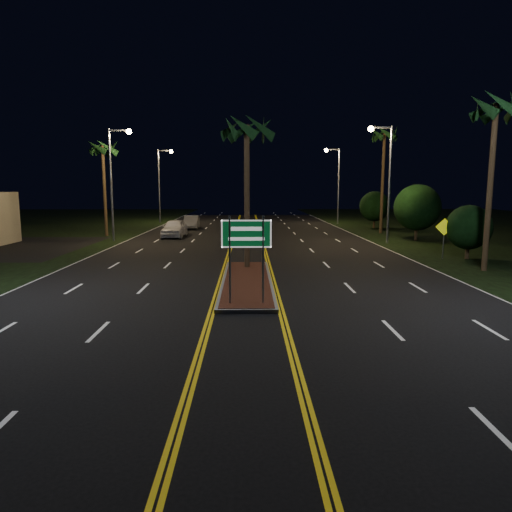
{
  "coord_description": "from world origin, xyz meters",
  "views": [
    {
      "loc": [
        0.07,
        -13.44,
        4.33
      ],
      "look_at": [
        0.34,
        2.76,
        1.9
      ],
      "focal_mm": 32.0,
      "sensor_mm": 36.0,
      "label": 1
    }
  ],
  "objects_px": {
    "median_island": "(247,282)",
    "highway_sign": "(246,242)",
    "car_near": "(174,227)",
    "palm_left_far": "(102,149)",
    "palm_right_far": "(384,136)",
    "palm_right_near": "(496,109)",
    "warning_sign": "(444,233)",
    "streetlight_left_mid": "(115,171)",
    "streetlight_right_far": "(336,177)",
    "streetlight_left_far": "(162,177)",
    "palm_median": "(247,129)",
    "shrub_far": "(375,206)",
    "car_far": "(191,221)",
    "streetlight_right_mid": "(385,170)",
    "shrub_near": "(469,227)",
    "shrub_mid": "(417,207)"
  },
  "relations": [
    {
      "from": "median_island",
      "to": "shrub_far",
      "type": "height_order",
      "value": "shrub_far"
    },
    {
      "from": "palm_median",
      "to": "palm_right_far",
      "type": "height_order",
      "value": "palm_right_far"
    },
    {
      "from": "highway_sign",
      "to": "shrub_mid",
      "type": "bearing_deg",
      "value": 56.56
    },
    {
      "from": "shrub_far",
      "to": "car_near",
      "type": "relative_size",
      "value": 0.72
    },
    {
      "from": "streetlight_left_mid",
      "to": "streetlight_right_mid",
      "type": "bearing_deg",
      "value": -5.38
    },
    {
      "from": "median_island",
      "to": "warning_sign",
      "type": "relative_size",
      "value": 4.12
    },
    {
      "from": "median_island",
      "to": "car_near",
      "type": "bearing_deg",
      "value": 107.98
    },
    {
      "from": "palm_median",
      "to": "warning_sign",
      "type": "xyz_separation_m",
      "value": [
        12.05,
        3.61,
        -5.66
      ]
    },
    {
      "from": "streetlight_right_mid",
      "to": "streetlight_left_mid",
      "type": "bearing_deg",
      "value": 174.62
    },
    {
      "from": "streetlight_left_far",
      "to": "shrub_near",
      "type": "relative_size",
      "value": 2.73
    },
    {
      "from": "median_island",
      "to": "palm_right_far",
      "type": "distance_m",
      "value": 27.84
    },
    {
      "from": "median_island",
      "to": "shrub_mid",
      "type": "distance_m",
      "value": 22.18
    },
    {
      "from": "palm_median",
      "to": "palm_right_near",
      "type": "relative_size",
      "value": 0.89
    },
    {
      "from": "streetlight_left_mid",
      "to": "shrub_mid",
      "type": "distance_m",
      "value": 24.79
    },
    {
      "from": "shrub_mid",
      "to": "car_near",
      "type": "height_order",
      "value": "shrub_mid"
    },
    {
      "from": "median_island",
      "to": "shrub_far",
      "type": "xyz_separation_m",
      "value": [
        13.8,
        29.0,
        2.25
      ]
    },
    {
      "from": "palm_right_far",
      "to": "shrub_far",
      "type": "xyz_separation_m",
      "value": [
        1.0,
        6.0,
        -6.81
      ]
    },
    {
      "from": "palm_left_far",
      "to": "warning_sign",
      "type": "relative_size",
      "value": 3.53
    },
    {
      "from": "car_far",
      "to": "palm_left_far",
      "type": "bearing_deg",
      "value": -133.89
    },
    {
      "from": "streetlight_left_mid",
      "to": "palm_right_far",
      "type": "height_order",
      "value": "palm_right_far"
    },
    {
      "from": "median_island",
      "to": "palm_left_far",
      "type": "distance_m",
      "value": 25.76
    },
    {
      "from": "streetlight_right_far",
      "to": "palm_right_far",
      "type": "height_order",
      "value": "palm_right_far"
    },
    {
      "from": "median_island",
      "to": "car_far",
      "type": "bearing_deg",
      "value": 101.93
    },
    {
      "from": "streetlight_left_mid",
      "to": "palm_left_far",
      "type": "distance_m",
      "value": 5.01
    },
    {
      "from": "median_island",
      "to": "streetlight_right_far",
      "type": "bearing_deg",
      "value": 73.13
    },
    {
      "from": "palm_right_near",
      "to": "warning_sign",
      "type": "height_order",
      "value": "palm_right_near"
    },
    {
      "from": "highway_sign",
      "to": "palm_right_far",
      "type": "height_order",
      "value": "palm_right_far"
    },
    {
      "from": "median_island",
      "to": "shrub_mid",
      "type": "bearing_deg",
      "value": 50.53
    },
    {
      "from": "median_island",
      "to": "streetlight_right_far",
      "type": "height_order",
      "value": "streetlight_right_far"
    },
    {
      "from": "highway_sign",
      "to": "shrub_far",
      "type": "bearing_deg",
      "value": 67.43
    },
    {
      "from": "palm_right_near",
      "to": "palm_right_far",
      "type": "distance_m",
      "value": 20.02
    },
    {
      "from": "median_island",
      "to": "car_near",
      "type": "xyz_separation_m",
      "value": [
        -6.47,
        19.93,
        0.84
      ]
    },
    {
      "from": "highway_sign",
      "to": "palm_median",
      "type": "bearing_deg",
      "value": 90.0
    },
    {
      "from": "streetlight_right_mid",
      "to": "car_near",
      "type": "bearing_deg",
      "value": 163.89
    },
    {
      "from": "palm_right_near",
      "to": "shrub_mid",
      "type": "distance_m",
      "value": 15.11
    },
    {
      "from": "streetlight_right_mid",
      "to": "car_far",
      "type": "bearing_deg",
      "value": 140.95
    },
    {
      "from": "palm_left_far",
      "to": "shrub_mid",
      "type": "xyz_separation_m",
      "value": [
        26.8,
        -4.0,
        -5.02
      ]
    },
    {
      "from": "shrub_mid",
      "to": "car_near",
      "type": "distance_m",
      "value": 20.76
    },
    {
      "from": "median_island",
      "to": "streetlight_left_far",
      "type": "xyz_separation_m",
      "value": [
        -10.61,
        37.0,
        5.57
      ]
    },
    {
      "from": "median_island",
      "to": "highway_sign",
      "type": "xyz_separation_m",
      "value": [
        0.0,
        -4.2,
        2.32
      ]
    },
    {
      "from": "car_near",
      "to": "palm_left_far",
      "type": "bearing_deg",
      "value": 171.71
    },
    {
      "from": "shrub_far",
      "to": "shrub_near",
      "type": "bearing_deg",
      "value": -90.78
    },
    {
      "from": "streetlight_left_mid",
      "to": "shrub_near",
      "type": "relative_size",
      "value": 2.73
    },
    {
      "from": "median_island",
      "to": "highway_sign",
      "type": "relative_size",
      "value": 3.2
    },
    {
      "from": "palm_median",
      "to": "shrub_far",
      "type": "bearing_deg",
      "value": 61.58
    },
    {
      "from": "palm_right_far",
      "to": "shrub_near",
      "type": "bearing_deg",
      "value": -87.49
    },
    {
      "from": "palm_right_near",
      "to": "shrub_far",
      "type": "xyz_separation_m",
      "value": [
        1.3,
        26.0,
        -5.88
      ]
    },
    {
      "from": "highway_sign",
      "to": "shrub_near",
      "type": "relative_size",
      "value": 0.97
    },
    {
      "from": "highway_sign",
      "to": "streetlight_left_far",
      "type": "height_order",
      "value": "streetlight_left_far"
    },
    {
      "from": "streetlight_left_mid",
      "to": "streetlight_right_far",
      "type": "relative_size",
      "value": 1.0
    }
  ]
}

